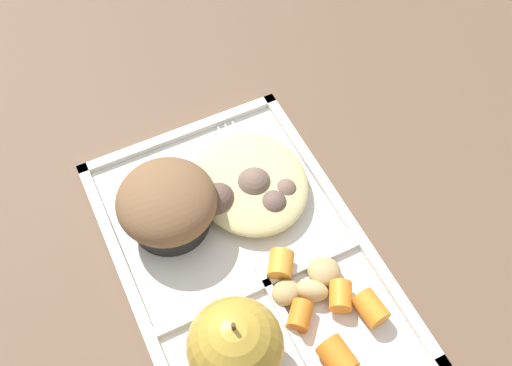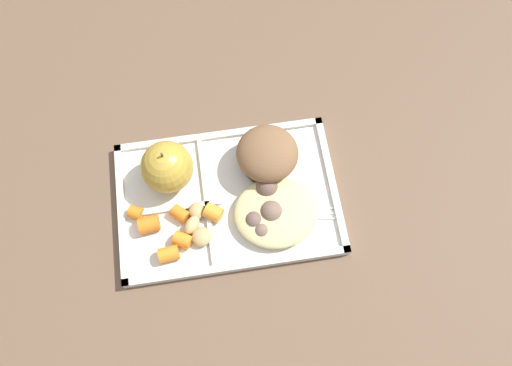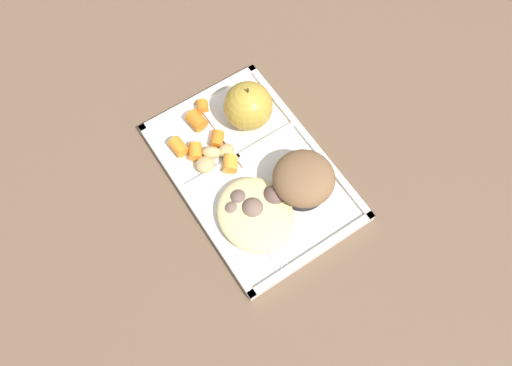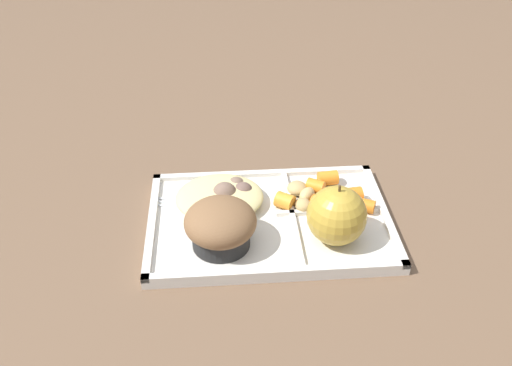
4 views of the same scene
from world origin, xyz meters
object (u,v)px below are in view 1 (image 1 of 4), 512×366
bran_muffin (167,205)px  plastic_fork (238,161)px  green_apple (235,346)px  lunch_tray (246,262)px

bran_muffin → plastic_fork: size_ratio=0.66×
green_apple → lunch_tray: bearing=-30.3°
lunch_tray → green_apple: size_ratio=3.85×
bran_muffin → lunch_tray: bearing=-145.2°
bran_muffin → plastic_fork: (0.04, -0.10, -0.03)m
plastic_fork → bran_muffin: bearing=112.5°
lunch_tray → bran_muffin: bearing=34.8°
lunch_tray → plastic_fork: 0.12m
bran_muffin → plastic_fork: bran_muffin is taller
plastic_fork → lunch_tray: bearing=158.9°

